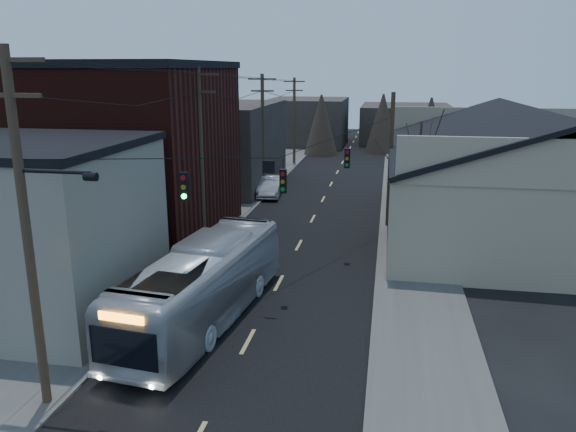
% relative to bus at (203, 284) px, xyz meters
% --- Properties ---
extents(road_surface, '(9.00, 110.00, 0.02)m').
position_rel_bus_xyz_m(road_surface, '(2.15, 20.58, -1.58)').
color(road_surface, black).
rests_on(road_surface, ground).
extents(sidewalk_left, '(4.00, 110.00, 0.12)m').
position_rel_bus_xyz_m(sidewalk_left, '(-4.35, 20.58, -1.53)').
color(sidewalk_left, '#474744').
rests_on(sidewalk_left, ground).
extents(sidewalk_right, '(4.00, 110.00, 0.12)m').
position_rel_bus_xyz_m(sidewalk_right, '(8.65, 20.58, -1.53)').
color(sidewalk_right, '#474744').
rests_on(sidewalk_right, ground).
extents(building_clapboard, '(8.00, 8.00, 7.00)m').
position_rel_bus_xyz_m(building_clapboard, '(-6.85, -0.42, 1.91)').
color(building_clapboard, gray).
rests_on(building_clapboard, ground).
extents(building_brick, '(10.00, 12.00, 10.00)m').
position_rel_bus_xyz_m(building_brick, '(-7.85, 10.58, 3.41)').
color(building_brick, black).
rests_on(building_brick, ground).
extents(building_left_far, '(9.00, 14.00, 7.00)m').
position_rel_bus_xyz_m(building_left_far, '(-7.35, 26.58, 1.91)').
color(building_left_far, '#2E2925').
rests_on(building_left_far, ground).
extents(warehouse, '(16.16, 20.60, 7.73)m').
position_rel_bus_xyz_m(warehouse, '(15.15, 15.58, 1.11)').
color(warehouse, gray).
rests_on(warehouse, ground).
extents(building_far_left, '(10.00, 12.00, 6.00)m').
position_rel_bus_xyz_m(building_far_left, '(-3.85, 55.58, 1.41)').
color(building_far_left, '#2E2925').
rests_on(building_far_left, ground).
extents(building_far_right, '(12.00, 14.00, 5.00)m').
position_rel_bus_xyz_m(building_far_right, '(9.15, 60.58, 0.91)').
color(building_far_right, '#2E2925').
rests_on(building_far_right, ground).
extents(bare_tree, '(0.40, 0.40, 7.20)m').
position_rel_bus_xyz_m(bare_tree, '(8.65, 10.58, 2.01)').
color(bare_tree, black).
rests_on(bare_tree, ground).
extents(utility_lines, '(11.24, 45.28, 10.50)m').
position_rel_bus_xyz_m(utility_lines, '(-0.96, 14.72, 3.37)').
color(utility_lines, '#382B1E').
rests_on(utility_lines, ground).
extents(bus, '(3.99, 11.64, 3.18)m').
position_rel_bus_xyz_m(bus, '(0.00, 0.00, 0.00)').
color(bus, '#ABB0B7').
rests_on(bus, ground).
extents(parked_car, '(2.09, 4.90, 1.57)m').
position_rel_bus_xyz_m(parked_car, '(-2.15, 22.97, -0.80)').
color(parked_car, '#9EA1A5').
rests_on(parked_car, ground).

